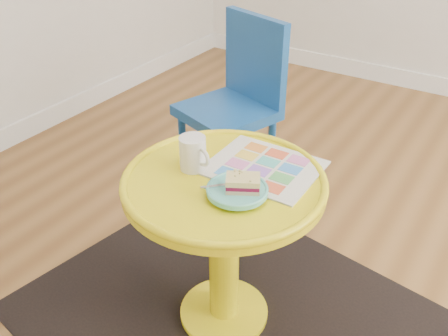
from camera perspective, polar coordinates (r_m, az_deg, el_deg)
The scene contains 10 objects.
floor at distance 2.05m, azimuth 14.66°, elevation -11.77°, with size 4.00×4.00×0.00m, color brown.
room_walls at distance 3.10m, azimuth 3.92°, elevation 6.71°, with size 4.00×4.00×4.00m.
rug at distance 1.85m, azimuth 0.00°, elevation -16.30°, with size 1.30×1.10×0.01m, color black.
side_table at distance 1.56m, azimuth 0.00°, elevation -6.28°, with size 0.61×0.61×0.58m.
chair at distance 2.24m, azimuth 1.59°, elevation 8.05°, with size 0.46×0.46×0.82m.
newspaper at distance 1.53m, azimuth 4.55°, elevation 0.10°, with size 0.33×0.28×0.01m, color silver.
mug at distance 1.50m, azimuth -3.54°, elevation 1.79°, with size 0.11×0.08×0.11m.
plate at distance 1.39m, azimuth 1.52°, elevation -2.60°, with size 0.17×0.17×0.02m.
cake_slice at distance 1.37m, azimuth 2.18°, elevation -1.73°, with size 0.11×0.10×0.04m.
fork at distance 1.40m, azimuth 0.45°, elevation -1.92°, with size 0.11×0.11×0.00m.
Camera 1 is at (0.34, -1.47, 1.38)m, focal length 40.00 mm.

